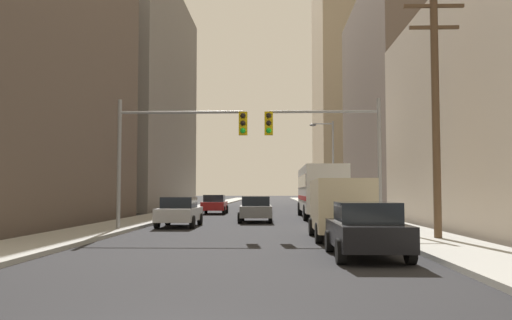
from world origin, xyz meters
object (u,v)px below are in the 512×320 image
sedan_black (366,229)px  sedan_grey (256,209)px  traffic_signal_near_right (328,140)px  cargo_van_beige (340,205)px  sedan_silver (179,212)px  traffic_signal_near_left (176,140)px  sedan_red (214,204)px  city_bus (320,189)px

sedan_black → sedan_grey: size_ratio=0.99×
sedan_grey → traffic_signal_near_right: traffic_signal_near_right is taller
cargo_van_beige → sedan_silver: bearing=137.5°
sedan_silver → sedan_grey: (3.76, 4.35, 0.00)m
sedan_black → traffic_signal_near_left: 11.99m
sedan_black → sedan_silver: same height
cargo_van_beige → sedan_grey: 11.65m
sedan_silver → sedan_red: (0.07, 15.62, 0.00)m
city_bus → traffic_signal_near_left: traffic_signal_near_left is taller
sedan_red → traffic_signal_near_left: size_ratio=0.70×
sedan_grey → sedan_red: 11.86m
traffic_signal_near_left → cargo_van_beige: bearing=-26.9°
sedan_black → sedan_silver: 14.39m
sedan_silver → sedan_red: 15.62m
sedan_silver → traffic_signal_near_right: size_ratio=0.70×
traffic_signal_near_left → city_bus: bearing=58.3°
sedan_black → sedan_grey: 17.11m
sedan_black → sedan_grey: bearing=102.1°
sedan_red → traffic_signal_near_left: 19.14m
cargo_van_beige → traffic_signal_near_right: bearing=91.2°
city_bus → sedan_red: size_ratio=2.72×
sedan_black → city_bus: bearing=88.3°
city_bus → cargo_van_beige: size_ratio=2.19×
sedan_black → sedan_red: size_ratio=1.00×
sedan_black → sedan_grey: same height
sedan_grey → sedan_silver: bearing=-130.8°
sedan_silver → traffic_signal_near_right: (7.26, -3.21, 3.34)m
cargo_van_beige → sedan_black: (-0.00, -5.66, -0.52)m
sedan_grey → sedan_red: bearing=108.1°
cargo_van_beige → traffic_signal_near_left: (-6.94, 3.51, 2.85)m
sedan_grey → sedan_black: bearing=-77.9°
cargo_van_beige → sedan_black: bearing=-90.0°
sedan_red → traffic_signal_near_left: traffic_signal_near_left is taller
city_bus → sedan_black: size_ratio=2.74×
cargo_van_beige → sedan_red: cargo_van_beige is taller
sedan_grey → sedan_red: size_ratio=1.01×
cargo_van_beige → sedan_grey: (-3.58, 11.07, -0.52)m
sedan_grey → traffic_signal_near_right: size_ratio=0.71×
sedan_black → traffic_signal_near_right: (-0.07, 9.17, 3.34)m
sedan_red → traffic_signal_near_left: bearing=-89.0°
city_bus → sedan_grey: size_ratio=2.70×
sedan_red → sedan_grey: bearing=-71.9°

